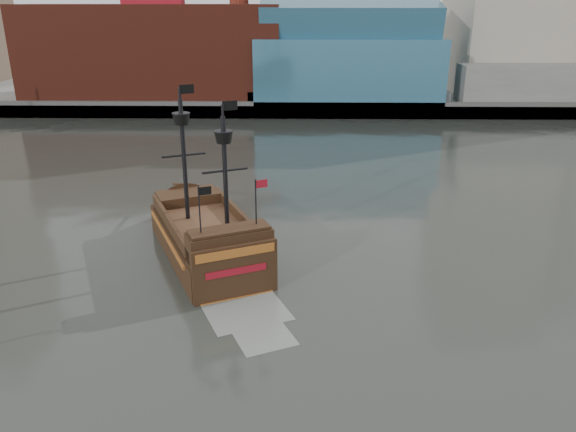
{
  "coord_description": "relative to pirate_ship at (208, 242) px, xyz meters",
  "views": [
    {
      "loc": [
        1.87,
        -26.39,
        17.23
      ],
      "look_at": [
        1.3,
        8.31,
        4.0
      ],
      "focal_mm": 35.0,
      "sensor_mm": 36.0,
      "label": 1
    }
  ],
  "objects": [
    {
      "name": "ground",
      "position": [
        4.48,
        -10.39,
        -1.17
      ],
      "size": [
        400.0,
        400.0,
        0.0
      ],
      "primitive_type": "plane",
      "color": "black",
      "rests_on": "ground"
    },
    {
      "name": "seawall",
      "position": [
        4.48,
        52.11,
        0.13
      ],
      "size": [
        220.0,
        1.0,
        2.6
      ],
      "primitive_type": "cube",
      "color": "#4C4C49",
      "rests_on": "ground"
    },
    {
      "name": "pirate_ship",
      "position": [
        0.0,
        0.0,
        0.0
      ],
      "size": [
        11.7,
        17.88,
        12.94
      ],
      "rotation": [
        0.0,
        0.0,
        0.42
      ],
      "color": "black",
      "rests_on": "ground"
    },
    {
      "name": "promenade_far",
      "position": [
        4.48,
        81.61,
        -0.17
      ],
      "size": [
        220.0,
        60.0,
        2.0
      ],
      "primitive_type": "cube",
      "color": "slate",
      "rests_on": "ground"
    }
  ]
}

